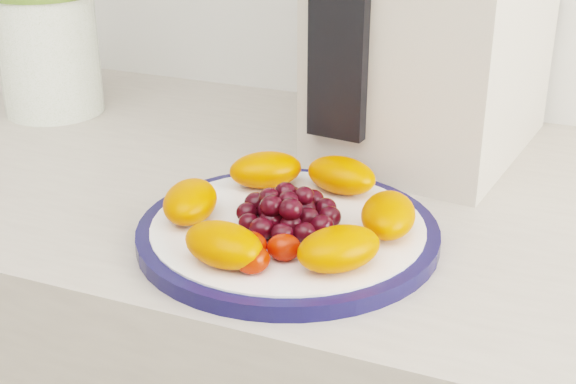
% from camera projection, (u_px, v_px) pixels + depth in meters
% --- Properties ---
extents(plate_rim, '(0.28, 0.28, 0.01)m').
position_uv_depth(plate_rim, '(288.00, 233.00, 0.76)').
color(plate_rim, '#11113D').
rests_on(plate_rim, counter).
extents(plate_face, '(0.26, 0.26, 0.02)m').
position_uv_depth(plate_face, '(288.00, 232.00, 0.76)').
color(plate_face, white).
rests_on(plate_face, counter).
extents(canister, '(0.17, 0.17, 0.16)m').
position_uv_depth(canister, '(49.00, 55.00, 1.08)').
color(canister, '#547223').
rests_on(canister, counter).
extents(appliance_panel, '(0.07, 0.03, 0.27)m').
position_uv_depth(appliance_panel, '(340.00, 9.00, 0.81)').
color(appliance_panel, black).
rests_on(appliance_panel, appliance_body).
extents(fruit_plate, '(0.25, 0.25, 0.04)m').
position_uv_depth(fruit_plate, '(289.00, 209.00, 0.74)').
color(fruit_plate, '#E54600').
rests_on(fruit_plate, plate_face).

